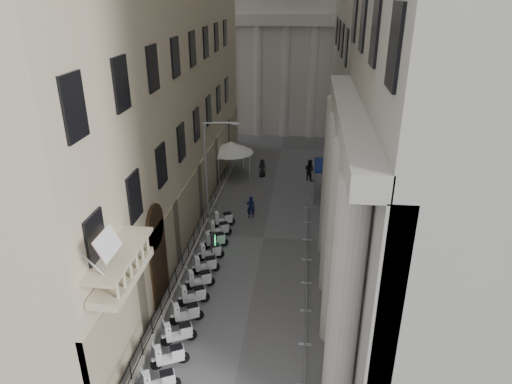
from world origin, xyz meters
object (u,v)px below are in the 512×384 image
(pedestrian_a, at_px, (251,207))
(pedestrian_b, at_px, (309,170))
(security_tent, at_px, (236,149))
(street_lamp, at_px, (210,165))
(info_kiosk, at_px, (213,246))

(pedestrian_a, relative_size, pedestrian_b, 0.88)
(security_tent, distance_m, street_lamp, 9.02)
(security_tent, bearing_deg, pedestrian_b, 0.37)
(info_kiosk, relative_size, pedestrian_b, 0.85)
(security_tent, relative_size, info_kiosk, 2.40)
(security_tent, relative_size, street_lamp, 0.53)
(pedestrian_a, xyz_separation_m, pedestrian_b, (4.24, 7.79, 0.12))
(pedestrian_a, height_order, pedestrian_b, pedestrian_b)
(street_lamp, bearing_deg, info_kiosk, -84.17)
(street_lamp, xyz_separation_m, pedestrian_a, (2.70, 1.09, -3.57))
(security_tent, height_order, street_lamp, street_lamp)
(street_lamp, bearing_deg, security_tent, 80.13)
(pedestrian_a, bearing_deg, info_kiosk, 66.00)
(street_lamp, distance_m, pedestrian_b, 11.78)
(pedestrian_b, bearing_deg, street_lamp, 85.13)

